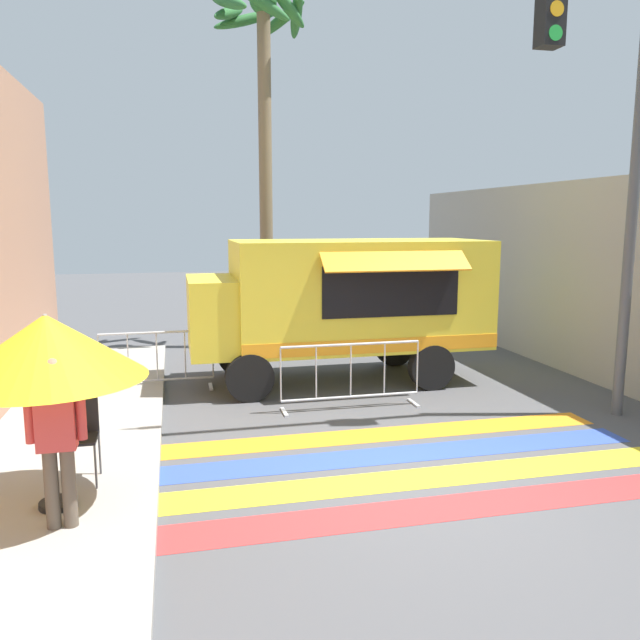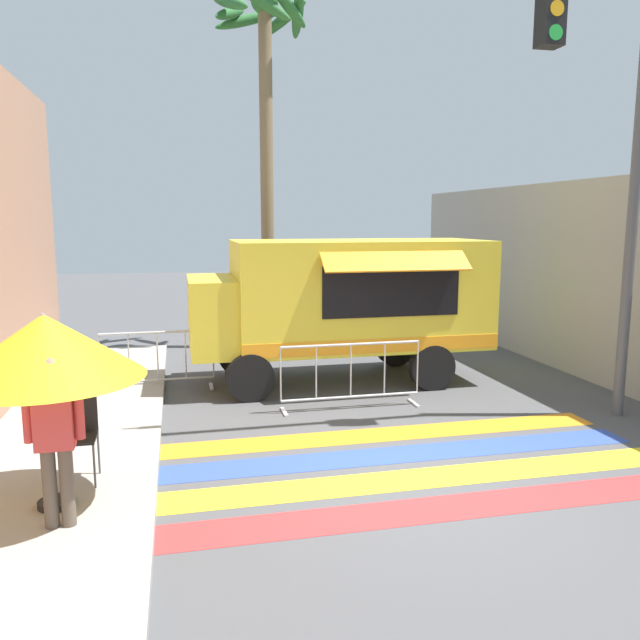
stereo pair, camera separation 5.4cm
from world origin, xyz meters
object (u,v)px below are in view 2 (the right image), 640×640
at_px(traffic_signal_pole, 588,109).
at_px(barricade_side, 158,361).
at_px(folding_chair, 77,428).
at_px(palm_tree, 264,88).
at_px(patio_umbrella, 45,347).
at_px(barricade_front, 351,376).
at_px(food_truck, 337,298).
at_px(vendor_person, 55,432).

distance_m(traffic_signal_pole, barricade_side, 7.81).
bearing_deg(folding_chair, palm_tree, 62.01).
xyz_separation_m(folding_chair, barricade_side, (0.74, 3.99, -0.20)).
height_order(patio_umbrella, barricade_front, patio_umbrella).
bearing_deg(food_truck, patio_umbrella, -131.74).
distance_m(vendor_person, barricade_side, 5.17).
bearing_deg(palm_tree, food_truck, -76.88).
distance_m(food_truck, patio_umbrella, 6.13).
bearing_deg(palm_tree, vendor_person, -110.50).
bearing_deg(vendor_person, palm_tree, 71.89).
distance_m(traffic_signal_pole, vendor_person, 7.88).
relative_size(folding_chair, barricade_front, 0.43).
bearing_deg(food_truck, barricade_front, -97.22).
bearing_deg(barricade_front, palm_tree, 96.50).
relative_size(barricade_front, barricade_side, 1.16).
relative_size(barricade_front, palm_tree, 0.28).
bearing_deg(barricade_front, vendor_person, -138.43).
relative_size(food_truck, barricade_side, 2.75).
bearing_deg(barricade_front, traffic_signal_pole, -22.18).
distance_m(patio_umbrella, barricade_side, 4.88).
distance_m(barricade_side, palm_tree, 6.73).
xyz_separation_m(food_truck, barricade_side, (-3.20, 0.07, -1.02)).
bearing_deg(barricade_front, food_truck, 82.78).
relative_size(vendor_person, barricade_side, 0.83).
height_order(barricade_side, palm_tree, palm_tree).
bearing_deg(barricade_front, folding_chair, -149.22).
xyz_separation_m(patio_umbrella, barricade_front, (3.86, 2.87, -1.22)).
xyz_separation_m(traffic_signal_pole, patio_umbrella, (-6.90, -1.64, -2.73)).
xyz_separation_m(patio_umbrella, folding_chair, (0.13, 0.65, -1.03)).
relative_size(vendor_person, barricade_front, 0.72).
xyz_separation_m(folding_chair, palm_tree, (3.15, 7.36, 5.11)).
relative_size(patio_umbrella, barricade_side, 1.00).
bearing_deg(food_truck, barricade_side, 178.76).
height_order(vendor_person, barricade_front, vendor_person).
height_order(folding_chair, vendor_person, vendor_person).
bearing_deg(patio_umbrella, vendor_person, -75.41).
bearing_deg(vendor_person, traffic_signal_pole, 19.48).
height_order(folding_chair, barricade_side, folding_chair).
bearing_deg(barricade_side, barricade_front, -30.63).
distance_m(traffic_signal_pole, patio_umbrella, 7.60).
bearing_deg(food_truck, vendor_person, -128.26).
relative_size(food_truck, palm_tree, 0.67).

